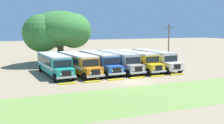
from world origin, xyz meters
name	(u,v)px	position (x,y,z in m)	size (l,w,h in m)	color
ground_plane	(133,82)	(0.00, 0.00, 0.00)	(220.00, 220.00, 0.00)	#937F60
foreground_grass_strip	(165,95)	(0.00, -6.70, 0.00)	(80.00, 8.68, 0.01)	olive
parked_bus_slot_0	(54,63)	(-7.79, 8.35, 1.58)	(3.30, 10.93, 2.82)	teal
parked_bus_slot_1	(78,63)	(-4.58, 7.76, 1.58)	(3.69, 10.99, 2.82)	orange
parked_bus_slot_2	(99,61)	(-1.36, 8.22, 1.58)	(3.28, 10.93, 2.82)	#23519E
parked_bus_slot_3	(118,60)	(1.60, 7.95, 1.58)	(3.22, 10.92, 2.82)	#9E9993
parked_bus_slot_4	(136,60)	(4.42, 7.70, 1.58)	(3.40, 10.95, 2.82)	yellow
parked_bus_slot_5	(154,59)	(7.66, 7.76, 1.58)	(3.00, 10.88, 2.82)	silver
curb_wheelstop_0	(67,84)	(-7.58, 1.66, 0.07)	(2.00, 0.36, 0.15)	yellow
curb_wheelstop_1	(92,82)	(-4.55, 1.66, 0.07)	(2.00, 0.36, 0.15)	yellow
curb_wheelstop_2	(116,80)	(-1.52, 1.66, 0.07)	(2.00, 0.36, 0.15)	yellow
curb_wheelstop_3	(138,78)	(1.52, 1.66, 0.07)	(2.00, 0.36, 0.15)	yellow
curb_wheelstop_4	(158,76)	(4.55, 1.66, 0.07)	(2.00, 0.36, 0.15)	yellow
curb_wheelstop_5	(177,74)	(7.58, 1.66, 0.07)	(2.00, 0.36, 0.15)	yellow
broad_shade_tree	(59,30)	(-4.87, 18.84, 5.94)	(12.31, 10.85, 9.32)	brown
utility_pole	(169,44)	(11.10, 8.79, 3.78)	(1.80, 0.20, 7.07)	brown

